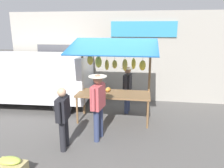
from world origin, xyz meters
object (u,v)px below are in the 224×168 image
(shopper_in_grey_tee, at_px, (63,115))
(vendor_with_sunhat, at_px, (127,86))
(parked_van, at_px, (25,75))
(shopper_with_shopping_bag, at_px, (98,102))
(produce_crate_near, at_px, (11,168))
(market_stall, at_px, (114,71))

(shopper_in_grey_tee, bearing_deg, vendor_with_sunhat, -30.18)
(vendor_with_sunhat, xyz_separation_m, parked_van, (3.77, -0.20, 0.21))
(shopper_with_shopping_bag, bearing_deg, produce_crate_near, 149.76)
(vendor_with_sunhat, bearing_deg, shopper_with_shopping_bag, -9.68)
(market_stall, height_order, vendor_with_sunhat, market_stall)
(vendor_with_sunhat, height_order, parked_van, parked_van)
(vendor_with_sunhat, distance_m, shopper_in_grey_tee, 2.82)
(shopper_with_shopping_bag, height_order, parked_van, parked_van)
(shopper_in_grey_tee, relative_size, parked_van, 0.34)
(market_stall, height_order, produce_crate_near, market_stall)
(vendor_with_sunhat, bearing_deg, produce_crate_near, -21.37)
(market_stall, distance_m, parked_van, 3.54)
(shopper_with_shopping_bag, distance_m, parked_van, 3.85)
(shopper_with_shopping_bag, bearing_deg, shopper_in_grey_tee, 137.60)
(shopper_in_grey_tee, bearing_deg, produce_crate_near, 146.15)
(shopper_in_grey_tee, relative_size, shopper_with_shopping_bag, 0.88)
(vendor_with_sunhat, distance_m, produce_crate_near, 4.19)
(shopper_in_grey_tee, height_order, parked_van, parked_van)
(vendor_with_sunhat, xyz_separation_m, produce_crate_near, (1.94, 3.65, -0.72))
(market_stall, height_order, parked_van, market_stall)
(parked_van, bearing_deg, vendor_with_sunhat, 174.45)
(vendor_with_sunhat, bearing_deg, market_stall, -21.29)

